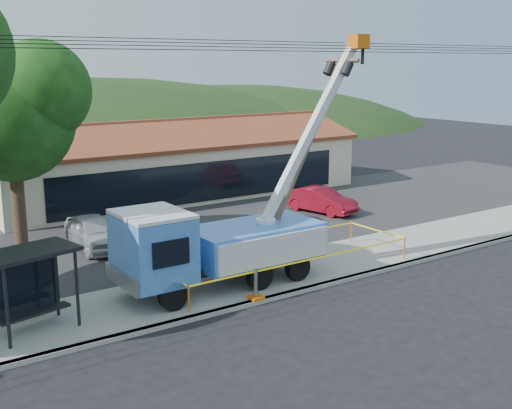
{
  "coord_description": "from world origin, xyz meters",
  "views": [
    {
      "loc": [
        -13.83,
        -14.66,
        7.99
      ],
      "look_at": [
        -0.23,
        5.0,
        2.66
      ],
      "focal_mm": 45.0,
      "sensor_mm": 36.0,
      "label": 1
    }
  ],
  "objects": [
    {
      "name": "curb",
      "position": [
        0.0,
        2.1,
        0.07
      ],
      "size": [
        60.0,
        0.25,
        0.15
      ],
      "primitive_type": "cube",
      "color": "#99978F",
      "rests_on": "ground"
    },
    {
      "name": "bus_shelter",
      "position": [
        -9.11,
        3.93,
        1.99
      ],
      "size": [
        2.89,
        2.13,
        2.51
      ],
      "rotation": [
        0.0,
        0.0,
        0.22
      ],
      "color": "black",
      "rests_on": "ground"
    },
    {
      "name": "strip_mall",
      "position": [
        4.0,
        19.98,
        1.88
      ],
      "size": [
        22.5,
        8.53,
        4.67
      ],
      "color": "beige",
      "rests_on": "ground"
    },
    {
      "name": "parking_lot",
      "position": [
        0.0,
        12.0,
        0.05
      ],
      "size": [
        60.0,
        12.0,
        0.1
      ],
      "primitive_type": "cube",
      "color": "#28282B",
      "rests_on": "ground"
    },
    {
      "name": "car_silver",
      "position": [
        -4.37,
        11.25,
        0.0
      ],
      "size": [
        1.86,
        4.3,
        1.44
      ],
      "primitive_type": "imported",
      "rotation": [
        0.0,
        0.0,
        -0.04
      ],
      "color": "#B3B6BA",
      "rests_on": "ground"
    },
    {
      "name": "sidewalk",
      "position": [
        0.0,
        4.0,
        0.07
      ],
      "size": [
        60.0,
        4.0,
        0.15
      ],
      "primitive_type": "cube",
      "color": "#99978F",
      "rests_on": "ground"
    },
    {
      "name": "utility_truck",
      "position": [
        -2.6,
        4.0,
        1.79
      ],
      "size": [
        10.29,
        4.1,
        8.86
      ],
      "color": "black",
      "rests_on": "ground"
    },
    {
      "name": "caution_tape",
      "position": [
        0.36,
        4.01,
        0.84
      ],
      "size": [
        10.0,
        3.2,
        0.93
      ],
      "color": "#DB600B",
      "rests_on": "ground"
    },
    {
      "name": "ground",
      "position": [
        0.0,
        0.0,
        0.0
      ],
      "size": [
        120.0,
        120.0,
        0.0
      ],
      "primitive_type": "plane",
      "color": "black",
      "rests_on": "ground"
    },
    {
      "name": "hill_center",
      "position": [
        10.0,
        55.0,
        0.0
      ],
      "size": [
        89.6,
        64.0,
        32.0
      ],
      "primitive_type": "ellipsoid",
      "color": "#193513",
      "rests_on": "ground"
    },
    {
      "name": "car_red",
      "position": [
        8.08,
        10.91,
        0.0
      ],
      "size": [
        2.28,
        4.26,
        1.33
      ],
      "primitive_type": "imported",
      "rotation": [
        0.0,
        0.0,
        0.22
      ],
      "color": "maroon",
      "rests_on": "ground"
    },
    {
      "name": "hill_east",
      "position": [
        30.0,
        55.0,
        0.0
      ],
      "size": [
        72.8,
        52.0,
        26.0
      ],
      "primitive_type": "ellipsoid",
      "color": "#193513",
      "rests_on": "ground"
    },
    {
      "name": "tree_lot",
      "position": [
        -7.0,
        13.0,
        6.21
      ],
      "size": [
        6.3,
        5.6,
        8.94
      ],
      "color": "#332316",
      "rests_on": "ground"
    },
    {
      "name": "leaning_pole",
      "position": [
        1.65,
        4.29,
        4.9
      ],
      "size": [
        4.89,
        1.81,
        8.75
      ],
      "color": "brown",
      "rests_on": "ground"
    }
  ]
}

